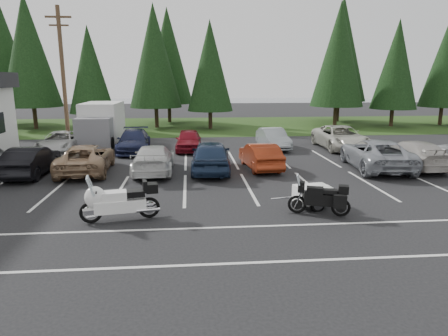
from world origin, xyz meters
The scene contains 31 objects.
ground centered at (0.00, 0.00, 0.00)m, with size 120.00×120.00×0.00m, color black.
grass_strip centered at (0.00, 24.00, 0.01)m, with size 80.00×16.00×0.01m, color #203C13.
lake_water centered at (4.00, 55.00, 0.00)m, with size 70.00×50.00×0.02m, color slate.
utility_pole centered at (-10.00, 12.00, 4.70)m, with size 1.60×0.26×9.00m.
box_truck centered at (-8.00, 12.50, 1.45)m, with size 2.40×5.60×2.90m, color silver, non-canonical shape.
stall_markings centered at (0.00, 2.00, 0.00)m, with size 32.00×16.00×0.01m, color silver.
conifer_2 centered at (-16.00, 22.80, 6.95)m, with size 5.10×5.10×11.89m.
conifer_3 centered at (-10.50, 21.40, 5.27)m, with size 3.87×3.87×9.02m.
conifer_4 centered at (-5.00, 22.90, 6.53)m, with size 4.80×4.80×11.17m.
conifer_5 centered at (0.00, 21.60, 5.63)m, with size 4.14×4.14×9.63m.
conifer_6 centered at (12.00, 22.10, 6.71)m, with size 4.93×4.93×11.48m.
conifer_7 centered at (17.50, 21.80, 5.81)m, with size 4.27×4.27×9.94m.
conifer_8 centered at (23.00, 22.60, 6.17)m, with size 4.53×4.53×10.56m.
conifer_back_a centered at (-20.00, 27.00, 7.19)m, with size 5.28×5.28×12.30m.
conifer_back_b centered at (-4.00, 27.50, 6.77)m, with size 4.97×4.97×11.58m.
conifer_back_c centered at (14.00, 26.80, 7.49)m, with size 5.50×5.50×12.81m.
car_near_1 centered at (-9.51, 4.15, 0.70)m, with size 1.49×4.27×1.41m, color black.
car_near_2 centered at (-7.06, 4.61, 0.69)m, with size 2.30×4.99×1.39m, color #937455.
car_near_3 centered at (-3.74, 4.26, 0.68)m, with size 1.91×4.69×1.36m, color silver.
car_near_4 centered at (-0.93, 4.18, 0.80)m, with size 1.88×4.67×1.59m, color #1C2B46.
car_near_5 centered at (1.64, 4.66, 0.67)m, with size 1.41×4.04×1.33m, color maroon.
car_near_6 centered at (7.53, 4.12, 0.77)m, with size 2.54×5.52×1.53m, color gray.
car_near_7 centered at (9.52, 4.21, 0.71)m, with size 1.99×4.89×1.42m, color #ADA69E.
car_far_0 centered at (-9.95, 10.17, 0.66)m, with size 2.19×4.75×1.32m, color #BCBCBA.
car_far_1 centered at (-5.47, 10.12, 0.69)m, with size 1.93×4.74×1.38m, color #181D3C.
car_far_2 centered at (-2.02, 10.30, 0.67)m, with size 1.59×3.94×1.34m, color maroon.
car_far_3 centered at (3.54, 10.49, 0.67)m, with size 1.41×4.05×1.33m, color gray.
car_far_4 centered at (7.91, 9.97, 0.75)m, with size 2.50×5.43×1.51m, color beige.
touring_motorcycle centered at (-4.25, -2.57, 0.78)m, with size 2.82×0.87×1.56m, color white, non-canonical shape.
cargo_trailer centered at (2.38, -1.77, 0.40)m, with size 1.75×0.99×0.81m, color white, non-canonical shape.
adventure_motorcycle centered at (2.36, -2.60, 0.70)m, with size 2.30×0.80×1.40m, color black, non-canonical shape.
Camera 1 is at (-1.98, -15.18, 4.55)m, focal length 32.00 mm.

